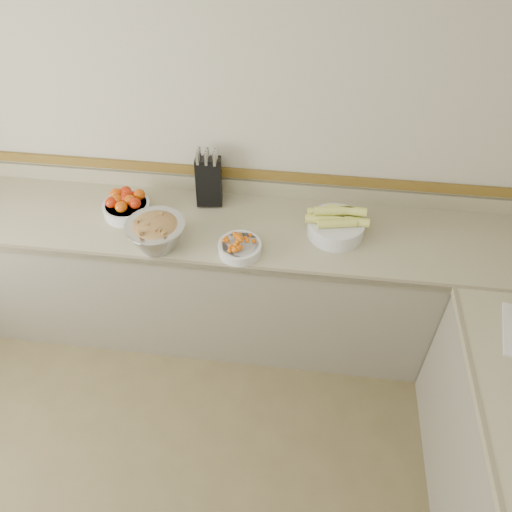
# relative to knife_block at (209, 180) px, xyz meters

# --- Properties ---
(back_wall) EXTENTS (4.00, 0.00, 4.00)m
(back_wall) POSITION_rel_knife_block_xyz_m (-0.00, 0.10, 0.25)
(back_wall) COLOR #B2AC93
(back_wall) RESTS_ON ground_plane
(counter_back) EXTENTS (4.00, 0.65, 1.08)m
(counter_back) POSITION_rel_knife_block_xyz_m (-0.00, -0.22, -0.59)
(counter_back) COLOR gray
(counter_back) RESTS_ON ground_plane
(knife_block) EXTENTS (0.17, 0.20, 0.36)m
(knife_block) POSITION_rel_knife_block_xyz_m (0.00, 0.00, 0.00)
(knife_block) COLOR black
(knife_block) RESTS_ON counter_back
(tomato_bowl) EXTENTS (0.27, 0.27, 0.13)m
(tomato_bowl) POSITION_rel_knife_block_xyz_m (-0.46, -0.18, -0.08)
(tomato_bowl) COLOR silver
(tomato_bowl) RESTS_ON counter_back
(cherry_tomato_bowl) EXTENTS (0.23, 0.23, 0.12)m
(cherry_tomato_bowl) POSITION_rel_knife_block_xyz_m (0.25, -0.43, -0.10)
(cherry_tomato_bowl) COLOR silver
(cherry_tomato_bowl) RESTS_ON counter_back
(corn_bowl) EXTENTS (0.35, 0.32, 0.19)m
(corn_bowl) POSITION_rel_knife_block_xyz_m (0.75, -0.21, -0.07)
(corn_bowl) COLOR silver
(corn_bowl) RESTS_ON counter_back
(rhubarb_bowl) EXTENTS (0.32, 0.32, 0.18)m
(rhubarb_bowl) POSITION_rel_knife_block_xyz_m (-0.21, -0.43, -0.05)
(rhubarb_bowl) COLOR #B2B2BA
(rhubarb_bowl) RESTS_ON counter_back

